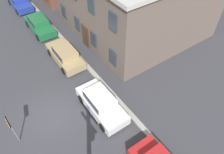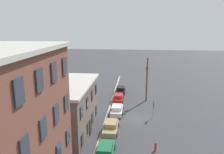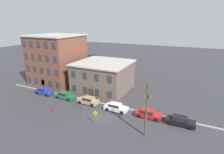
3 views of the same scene
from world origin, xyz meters
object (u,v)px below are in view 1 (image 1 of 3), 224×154
at_px(car_white, 101,103).
at_px(car_tan, 65,55).
at_px(car_blue, 19,1).
at_px(car_green, 39,24).
at_px(caution_sign, 10,126).

bearing_deg(car_white, car_tan, 177.60).
height_order(car_blue, car_green, same).
bearing_deg(car_blue, car_green, 0.81).
bearing_deg(caution_sign, car_blue, 161.03).
distance_m(car_tan, caution_sign, 8.06).
xyz_separation_m(car_blue, car_white, (18.09, -0.15, 0.00)).
relative_size(car_tan, car_white, 1.00).
bearing_deg(car_tan, car_green, -179.78).
relative_size(car_blue, car_white, 1.00).
bearing_deg(car_tan, car_blue, -179.48).
bearing_deg(caution_sign, car_tan, 131.24).
bearing_deg(car_white, caution_sign, -99.14).
bearing_deg(car_green, car_tan, 0.22).
relative_size(car_tan, caution_sign, 1.62).
distance_m(car_blue, car_green, 6.01).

